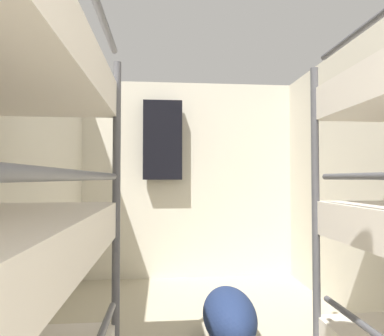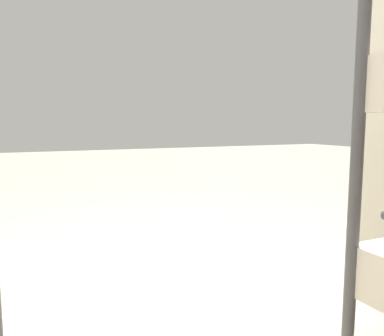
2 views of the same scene
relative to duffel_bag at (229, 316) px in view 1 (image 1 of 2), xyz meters
The scene contains 3 objects.
wall_back 1.89m from the duffel_bag, 95.68° to the left, with size 2.58×0.06×2.29m.
duffel_bag is the anchor object (origin of this frame).
hanging_coat 2.09m from the duffel_bag, 107.69° to the left, with size 0.44×0.12×0.90m.
Camera 1 is at (-0.32, 0.50, 1.16)m, focal length 32.00 mm.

